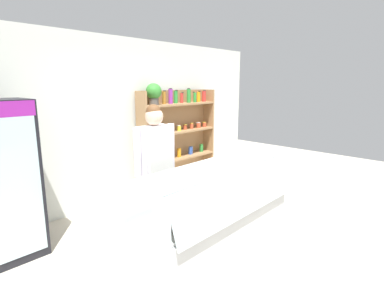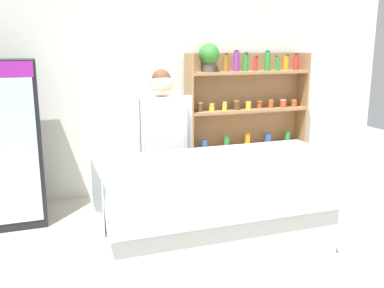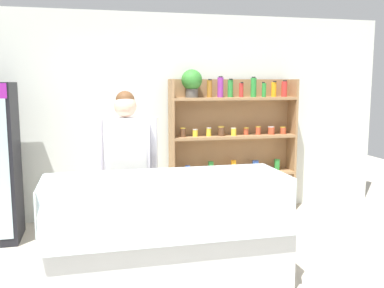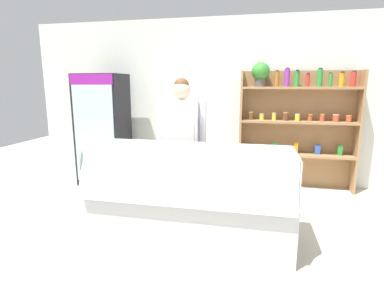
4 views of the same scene
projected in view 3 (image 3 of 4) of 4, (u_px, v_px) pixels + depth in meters
The scene contains 5 objects.
ground_plane at pixel (179, 282), 3.88m from camera, with size 12.00×12.00×0.00m, color beige.
back_wall at pixel (146, 116), 5.74m from camera, with size 6.80×0.10×2.70m, color silver.
shelving_unit at pixel (228, 133), 5.83m from camera, with size 1.75×0.29×1.97m.
deli_display_case at pixel (167, 253), 3.75m from camera, with size 2.09×0.80×1.01m.
shop_clerk at pixel (127, 160), 4.32m from camera, with size 0.64×0.25×1.71m.
Camera 3 is at (-0.74, -3.59, 1.79)m, focal length 40.00 mm.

